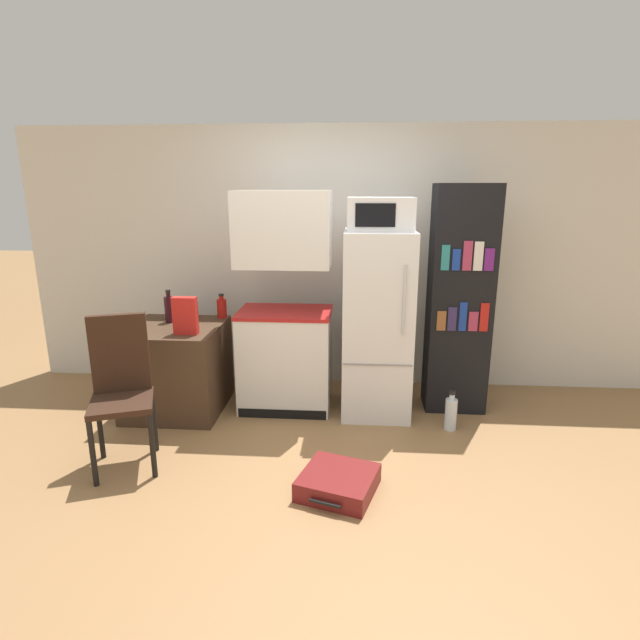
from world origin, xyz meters
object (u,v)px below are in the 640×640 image
object	(u,v)px
bottle_wine_dark	(169,309)
bottle_amber_beer	(195,310)
kitchen_hutch	(285,312)
suitcase_large_flat	(338,482)
bowl	(177,316)
cereal_box	(185,316)
refrigerator	(377,324)
microwave	(380,214)
side_table	(177,368)
bookshelf	(459,301)
chair	(121,380)
water_bottle_front	(451,413)
bottle_ketchup_red	(222,308)

from	to	relation	value
bottle_wine_dark	bottle_amber_beer	xyz separation A→B (m)	(0.17, 0.16, -0.05)
kitchen_hutch	suitcase_large_flat	distance (m)	1.59
bowl	cereal_box	size ratio (longest dim) A/B	0.40
refrigerator	microwave	distance (m)	0.90
side_table	bookshelf	size ratio (longest dim) A/B	0.42
bookshelf	bowl	size ratio (longest dim) A/B	15.77
cereal_box	microwave	bearing A→B (deg)	11.37
chair	side_table	bearing A→B (deg)	65.65
bottle_amber_beer	water_bottle_front	xyz separation A→B (m)	(2.21, -0.53, -0.68)
kitchen_hutch	bottle_wine_dark	bearing A→B (deg)	179.74
kitchen_hutch	chair	world-z (taller)	kitchen_hutch
side_table	suitcase_large_flat	world-z (taller)	side_table
bowl	chair	distance (m)	1.17
kitchen_hutch	bookshelf	xyz separation A→B (m)	(1.47, 0.10, 0.10)
bottle_ketchup_red	bowl	distance (m)	0.41
refrigerator	bottle_amber_beer	size ratio (longest dim) A/B	8.88
suitcase_large_flat	bottle_amber_beer	bearing A→B (deg)	150.19
bottle_amber_beer	suitcase_large_flat	xyz separation A→B (m)	(1.35, -1.45, -0.76)
bookshelf	side_table	bearing A→B (deg)	-174.67
microwave	water_bottle_front	size ratio (longest dim) A/B	1.59
kitchen_hutch	side_table	bearing A→B (deg)	-172.17
side_table	bottle_amber_beer	world-z (taller)	bottle_amber_beer
refrigerator	cereal_box	distance (m)	1.56
bottle_ketchup_red	water_bottle_front	world-z (taller)	bottle_ketchup_red
bookshelf	kitchen_hutch	bearing A→B (deg)	-176.27
bowl	bookshelf	bearing A→B (deg)	-1.41
water_bottle_front	kitchen_hutch	bearing A→B (deg)	165.34
bottle_ketchup_red	microwave	bearing A→B (deg)	-9.24
kitchen_hutch	microwave	size ratio (longest dim) A/B	3.57
bottle_wine_dark	water_bottle_front	bearing A→B (deg)	-8.68
bowl	water_bottle_front	bearing A→B (deg)	-12.26
water_bottle_front	bottle_ketchup_red	bearing A→B (deg)	164.50
chair	bookshelf	bearing A→B (deg)	3.64
bottle_wine_dark	cereal_box	distance (m)	0.44
bottle_wine_dark	chair	xyz separation A→B (m)	(0.02, -1.01, -0.26)
microwave	bottle_wine_dark	xyz separation A→B (m)	(-1.79, 0.04, -0.81)
refrigerator	bookshelf	size ratio (longest dim) A/B	0.81
side_table	kitchen_hutch	xyz separation A→B (m)	(0.93, 0.13, 0.48)
kitchen_hutch	water_bottle_front	xyz separation A→B (m)	(1.37, -0.36, -0.71)
microwave	cereal_box	world-z (taller)	microwave
bottle_ketchup_red	bowl	size ratio (longest dim) A/B	1.80
bookshelf	microwave	bearing A→B (deg)	-169.06
bookshelf	cereal_box	bearing A→B (deg)	-168.77
bottle_ketchup_red	chair	world-z (taller)	chair
water_bottle_front	bowl	bearing A→B (deg)	167.74
chair	suitcase_large_flat	xyz separation A→B (m)	(1.50, -0.28, -0.54)
bowl	bottle_ketchup_red	bearing A→B (deg)	4.28
bottle_amber_beer	bowl	world-z (taller)	bottle_amber_beer
bowl	kitchen_hutch	bearing A→B (deg)	-8.91
kitchen_hutch	water_bottle_front	bearing A→B (deg)	-14.66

